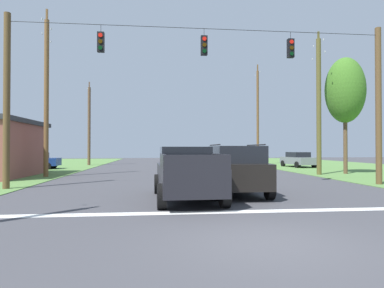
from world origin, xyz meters
The scene contains 17 objects.
ground_plane centered at (0.00, 0.00, 0.00)m, with size 120.00×120.00×0.00m, color #3D3D42.
stop_bar_stripe centered at (0.00, 3.18, 0.00)m, with size 15.98×0.45×0.01m, color white.
lane_dash_0 centered at (0.00, 9.18, 0.00)m, with size 0.15×2.50×0.01m, color white.
lane_dash_1 centered at (0.00, 16.48, 0.00)m, with size 0.15×2.50×0.01m, color white.
lane_dash_2 centered at (0.00, 21.87, 0.00)m, with size 0.15×2.50×0.01m, color white.
lane_dash_3 centered at (0.00, 30.22, 0.00)m, with size 0.15×2.50×0.01m, color white.
overhead_signal_span centered at (0.04, 9.60, 4.51)m, with size 18.71×0.31×8.20m.
pickup_truck centered at (-1.12, 5.76, 0.97)m, with size 2.42×5.46×1.95m.
suv_black centered at (0.99, 6.95, 1.06)m, with size 2.31×4.85×2.05m.
distant_car_crossing_white centered at (4.74, 25.82, 0.79)m, with size 4.46×2.35×1.52m.
distant_car_oncoming centered at (-13.31, 24.84, 0.79)m, with size 4.32×2.06×1.52m.
distant_car_far_parked centered at (11.83, 25.39, 0.79)m, with size 2.35×4.46×1.52m.
utility_pole_mid_right centered at (9.26, 15.99, 5.09)m, with size 0.33×1.95×10.26m.
utility_pole_far_right centered at (9.48, 31.15, 5.69)m, with size 0.28×1.95×11.74m.
utility_pole_mid_left centered at (-9.47, 16.08, 5.46)m, with size 0.30×1.86×11.09m.
utility_pole_far_left centered at (-9.82, 31.49, 4.50)m, with size 0.32×1.71×9.36m.
tree_roadside_right centered at (11.58, 16.54, 6.15)m, with size 2.83×2.83×8.60m.
Camera 1 is at (-2.19, -6.48, 1.89)m, focal length 30.95 mm.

